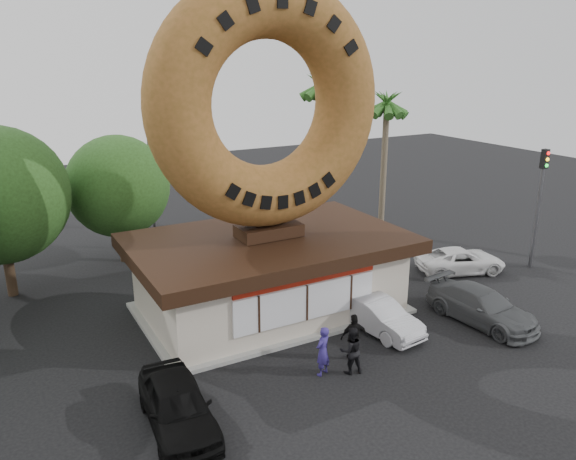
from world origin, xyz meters
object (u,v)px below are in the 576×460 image
(car_black, at_px, (178,405))
(car_grey, at_px, (482,306))
(donut_shop, at_px, (269,271))
(person_right, at_px, (354,337))
(car_silver, at_px, (378,315))
(car_white, at_px, (461,260))
(street_lamp, at_px, (153,170))
(person_left, at_px, (323,351))
(traffic_signal, at_px, (540,194))
(person_center, at_px, (351,350))
(giant_donut, at_px, (267,104))

(car_black, relative_size, car_grey, 0.91)
(donut_shop, relative_size, person_right, 6.52)
(car_silver, bearing_deg, car_white, 14.34)
(street_lamp, xyz_separation_m, car_grey, (8.86, -15.20, -3.79))
(person_left, relative_size, car_silver, 0.44)
(street_lamp, bearing_deg, car_white, -41.38)
(person_left, relative_size, person_right, 1.03)
(car_white, bearing_deg, car_grey, 161.18)
(car_black, height_order, car_silver, car_black)
(street_lamp, height_order, car_black, street_lamp)
(person_right, relative_size, car_black, 0.39)
(traffic_signal, xyz_separation_m, car_white, (-3.66, 1.26, -3.26))
(car_black, bearing_deg, street_lamp, 79.90)
(street_lamp, bearing_deg, person_center, -82.69)
(car_grey, distance_m, car_white, 5.56)
(traffic_signal, xyz_separation_m, person_right, (-13.21, -3.05, -3.01))
(giant_donut, height_order, person_center, giant_donut)
(giant_donut, relative_size, traffic_signal, 1.59)
(giant_donut, xyz_separation_m, car_silver, (2.85, -3.75, -7.96))
(street_lamp, bearing_deg, car_grey, -59.76)
(car_white, bearing_deg, giant_donut, 103.96)
(traffic_signal, bearing_deg, car_grey, -155.52)
(person_right, bearing_deg, traffic_signal, -150.90)
(donut_shop, relative_size, giant_donut, 1.16)
(person_center, xyz_separation_m, car_black, (-6.12, -0.02, -0.10))
(street_lamp, bearing_deg, person_left, -85.87)
(street_lamp, relative_size, car_black, 1.83)
(traffic_signal, bearing_deg, car_black, -169.28)
(giant_donut, bearing_deg, car_black, -135.81)
(person_left, height_order, car_silver, person_left)
(car_grey, bearing_deg, donut_shop, 137.89)
(traffic_signal, relative_size, person_left, 3.44)
(person_left, xyz_separation_m, car_grey, (7.75, 0.21, -0.19))
(giant_donut, distance_m, car_black, 11.44)
(traffic_signal, bearing_deg, street_lamp, 142.86)
(person_left, height_order, person_center, person_left)
(car_white, bearing_deg, car_silver, 129.94)
(donut_shop, height_order, giant_donut, giant_donut)
(traffic_signal, height_order, car_black, traffic_signal)
(person_right, bearing_deg, person_left, 28.68)
(traffic_signal, bearing_deg, person_center, -164.81)
(person_left, xyz_separation_m, car_black, (-5.21, -0.39, -0.14))
(street_lamp, distance_m, person_left, 15.85)
(person_left, bearing_deg, street_lamp, -109.10)
(donut_shop, relative_size, car_black, 2.57)
(traffic_signal, bearing_deg, car_white, 160.94)
(giant_donut, relative_size, car_grey, 2.01)
(person_left, relative_size, car_white, 0.40)
(car_grey, height_order, car_white, car_grey)
(giant_donut, xyz_separation_m, car_grey, (7.00, -5.20, -7.92))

